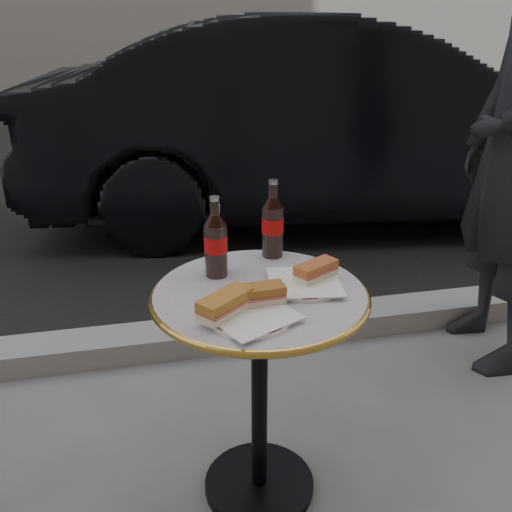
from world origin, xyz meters
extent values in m
plane|color=slate|center=(0.00, 0.00, 0.00)|extent=(80.00, 80.00, 0.00)
cube|color=black|center=(0.00, 5.00, 0.00)|extent=(40.00, 8.00, 0.00)
cube|color=gray|center=(0.00, 0.90, 0.05)|extent=(40.00, 0.20, 0.12)
cylinder|color=white|center=(-0.06, -0.15, 0.74)|extent=(0.26, 0.26, 0.01)
cylinder|color=white|center=(0.13, 0.00, 0.74)|extent=(0.27, 0.27, 0.01)
cube|color=#AB6F2B|center=(-0.12, -0.13, 0.77)|extent=(0.17, 0.15, 0.05)
cube|color=#9E5D28|center=(-0.02, -0.09, 0.77)|extent=(0.14, 0.07, 0.05)
cube|color=#B1562D|center=(0.17, 0.02, 0.77)|extent=(0.15, 0.12, 0.05)
cylinder|color=black|center=(-0.10, 0.15, 0.80)|extent=(0.09, 0.09, 0.14)
imported|color=black|center=(1.17, 2.54, 0.72)|extent=(2.08, 4.52, 1.43)
camera|label=1|loc=(-0.31, -1.40, 1.47)|focal=40.00mm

